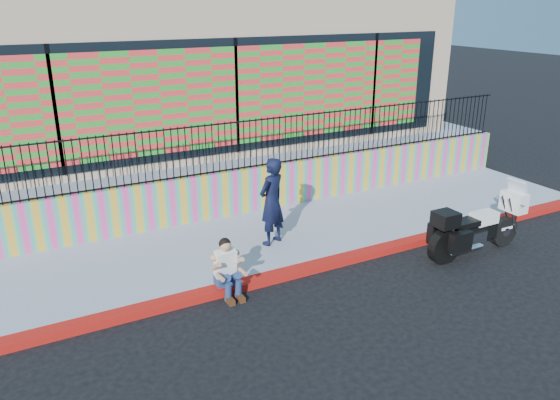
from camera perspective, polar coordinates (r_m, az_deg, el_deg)
ground at (r=11.12m, az=4.49°, el=-7.09°), size 90.00×90.00×0.00m
red_curb at (r=11.09m, az=4.50°, el=-6.75°), size 16.00×0.30×0.15m
sidewalk at (r=12.37m, az=0.41°, el=-3.71°), size 16.00×3.00×0.15m
mural_wall at (r=13.48m, az=-2.82°, el=1.16°), size 16.00×0.20×1.10m
metal_fence at (r=13.15m, az=-2.91°, el=5.90°), size 15.80×0.04×1.20m
elevated_platform at (r=18.06m, az=-9.80°, el=5.57°), size 16.00×10.00×1.25m
storefront_building at (r=17.39m, az=-10.08°, el=13.80°), size 14.00×8.06×4.00m
police_motorcycle at (r=12.12m, az=19.71°, el=-2.66°), size 2.40×0.79×1.50m
police_officer at (r=11.46m, az=-0.87°, el=-0.17°), size 0.82×0.70×1.90m
seated_man at (r=9.96m, az=-5.37°, el=-7.64°), size 0.54×0.71×1.06m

